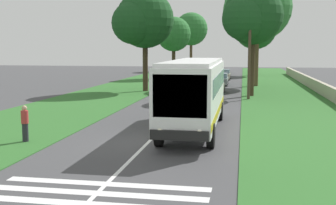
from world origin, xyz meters
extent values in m
plane|color=#424244|center=(0.00, 0.00, 0.00)|extent=(160.00, 160.00, 0.00)
cube|color=#2D6628|center=(15.00, 8.20, 0.02)|extent=(120.00, 8.00, 0.04)
cube|color=#2D6628|center=(15.00, -8.20, 0.02)|extent=(120.00, 8.00, 0.04)
cube|color=silver|center=(15.00, 0.00, 0.00)|extent=(110.00, 0.16, 0.01)
cube|color=white|center=(3.34, -1.80, 2.10)|extent=(11.00, 2.50, 2.90)
cube|color=slate|center=(3.64, -1.80, 2.62)|extent=(9.68, 2.54, 0.85)
cube|color=slate|center=(-2.12, -1.80, 2.45)|extent=(0.08, 2.20, 1.74)
cube|color=#B29E19|center=(3.34, -1.80, 1.10)|extent=(10.78, 2.53, 0.36)
cube|color=white|center=(3.34, -1.80, 3.64)|extent=(10.56, 2.30, 0.18)
cube|color=black|center=(-2.24, -1.80, 0.87)|extent=(0.16, 2.40, 0.40)
sphere|color=#F2EDCC|center=(-2.18, -1.00, 1.00)|extent=(0.24, 0.24, 0.24)
sphere|color=#F2EDCC|center=(-2.18, -2.60, 1.00)|extent=(0.24, 0.24, 0.24)
cylinder|color=black|center=(-0.56, -0.65, 0.55)|extent=(1.10, 0.32, 1.10)
cylinder|color=black|center=(6.84, -0.65, 0.55)|extent=(1.10, 0.32, 1.10)
cylinder|color=black|center=(-0.56, -2.95, 0.55)|extent=(1.10, 0.32, 1.10)
cylinder|color=black|center=(6.84, -2.95, 0.55)|extent=(1.10, 0.32, 1.10)
cube|color=silver|center=(-7.90, 0.00, 0.00)|extent=(0.45, 6.80, 0.01)
cube|color=silver|center=(-7.00, 0.00, 0.00)|extent=(0.45, 6.80, 0.01)
cube|color=silver|center=(-6.10, 0.00, 0.00)|extent=(0.45, 6.80, 0.01)
cube|color=#B7A893|center=(22.19, -1.63, 0.53)|extent=(4.30, 1.75, 0.70)
cube|color=slate|center=(22.09, -1.63, 1.15)|extent=(2.00, 1.61, 0.55)
cylinder|color=black|center=(20.84, -0.85, 0.32)|extent=(0.64, 0.22, 0.64)
cylinder|color=black|center=(23.54, -0.85, 0.32)|extent=(0.64, 0.22, 0.64)
cylinder|color=black|center=(20.84, -2.41, 0.32)|extent=(0.64, 0.22, 0.64)
cylinder|color=black|center=(23.54, -2.41, 0.32)|extent=(0.64, 0.22, 0.64)
cube|color=gray|center=(31.44, -1.67, 0.53)|extent=(4.30, 1.75, 0.70)
cube|color=slate|center=(31.34, -1.67, 1.15)|extent=(2.00, 1.61, 0.55)
cylinder|color=black|center=(30.09, -0.89, 0.32)|extent=(0.64, 0.22, 0.64)
cylinder|color=black|center=(32.79, -0.89, 0.32)|extent=(0.64, 0.22, 0.64)
cylinder|color=black|center=(30.09, -2.45, 0.32)|extent=(0.64, 0.22, 0.64)
cylinder|color=black|center=(32.79, -2.45, 0.32)|extent=(0.64, 0.22, 0.64)
cube|color=#B7A893|center=(40.58, -1.66, 0.53)|extent=(4.30, 1.75, 0.70)
cube|color=slate|center=(40.48, -1.66, 1.15)|extent=(2.00, 1.61, 0.55)
cylinder|color=black|center=(39.23, -0.88, 0.32)|extent=(0.64, 0.22, 0.64)
cylinder|color=black|center=(41.93, -0.88, 0.32)|extent=(0.64, 0.22, 0.64)
cylinder|color=black|center=(39.23, -2.44, 0.32)|extent=(0.64, 0.22, 0.64)
cylinder|color=black|center=(41.93, -2.44, 0.32)|extent=(0.64, 0.22, 0.64)
cylinder|color=#3D2D1E|center=(41.15, 5.47, 2.49)|extent=(0.51, 0.51, 4.91)
sphere|color=#286B2D|center=(41.15, 5.47, 6.29)|extent=(4.87, 4.87, 4.87)
sphere|color=#286B2D|center=(42.61, 5.47, 5.92)|extent=(3.65, 3.65, 3.65)
sphere|color=#286B2D|center=(39.93, 6.20, 5.92)|extent=(2.89, 2.89, 2.89)
cylinder|color=#4C3826|center=(62.80, 5.61, 3.12)|extent=(0.53, 0.53, 6.16)
sphere|color=#286B2D|center=(62.80, 5.61, 7.92)|extent=(6.25, 6.25, 6.25)
sphere|color=#286B2D|center=(64.68, 5.61, 7.45)|extent=(3.49, 3.49, 3.49)
sphere|color=#286B2D|center=(61.24, 6.54, 7.45)|extent=(3.92, 3.92, 3.92)
cylinder|color=#3D2D1E|center=(23.01, 5.41, 2.82)|extent=(0.52, 0.52, 5.57)
sphere|color=#19471E|center=(23.01, 5.41, 7.19)|extent=(5.75, 5.75, 5.75)
sphere|color=#19471E|center=(24.74, 5.41, 6.76)|extent=(3.63, 3.63, 3.63)
sphere|color=#19471E|center=(21.57, 6.27, 6.76)|extent=(4.12, 4.12, 4.12)
cylinder|color=brown|center=(50.35, -6.07, 2.83)|extent=(0.48, 0.48, 5.58)
sphere|color=#1E5623|center=(50.35, -6.07, 7.45)|extent=(6.64, 6.64, 6.64)
sphere|color=#1E5623|center=(52.35, -6.07, 6.95)|extent=(3.80, 3.80, 3.80)
sphere|color=#1E5623|center=(48.69, -5.07, 6.95)|extent=(3.71, 3.71, 3.71)
cylinder|color=brown|center=(30.80, -5.76, 3.42)|extent=(0.46, 0.46, 6.76)
sphere|color=#337A38|center=(30.80, -5.76, 8.88)|extent=(7.59, 7.59, 7.59)
sphere|color=#337A38|center=(33.07, -5.76, 8.32)|extent=(4.67, 4.67, 4.67)
sphere|color=#337A38|center=(28.90, -4.62, 8.32)|extent=(5.32, 5.32, 5.32)
cylinder|color=#3D2D1E|center=(20.41, -5.06, 2.93)|extent=(0.44, 0.44, 5.78)
sphere|color=#19471E|center=(20.41, -5.06, 7.29)|extent=(5.31, 5.31, 5.31)
sphere|color=#19471E|center=(22.01, -5.06, 6.89)|extent=(3.59, 3.59, 3.59)
sphere|color=#19471E|center=(19.09, -4.26, 6.89)|extent=(3.81, 3.81, 3.81)
cylinder|color=#473828|center=(17.73, -4.78, 3.78)|extent=(0.24, 0.24, 7.48)
cube|color=#3D3326|center=(17.73, -4.78, 6.92)|extent=(0.12, 1.40, 0.12)
cube|color=#B2A893|center=(20.00, -11.60, 0.59)|extent=(70.00, 0.40, 1.10)
cylinder|color=#26262D|center=(-0.85, 5.63, 0.46)|extent=(0.28, 0.28, 0.85)
cylinder|color=#B23333|center=(-0.85, 5.63, 1.19)|extent=(0.34, 0.34, 0.60)
sphere|color=tan|center=(-0.85, 5.63, 1.61)|extent=(0.24, 0.24, 0.24)
camera|label=1|loc=(-18.88, -4.27, 4.37)|focal=45.63mm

